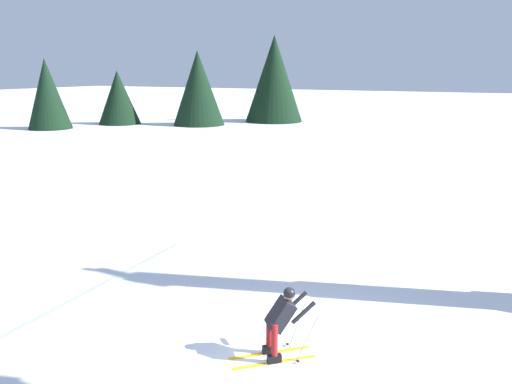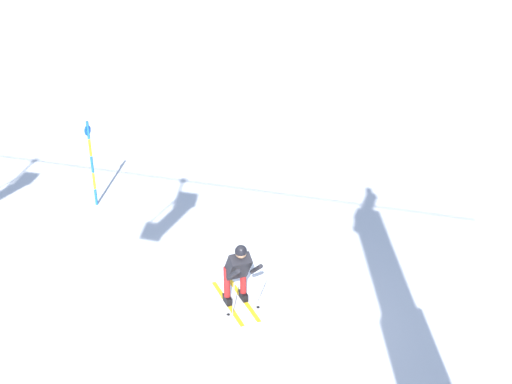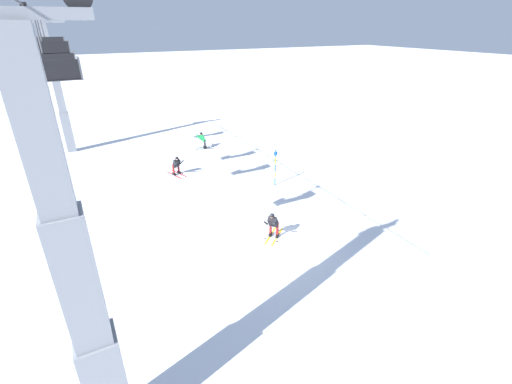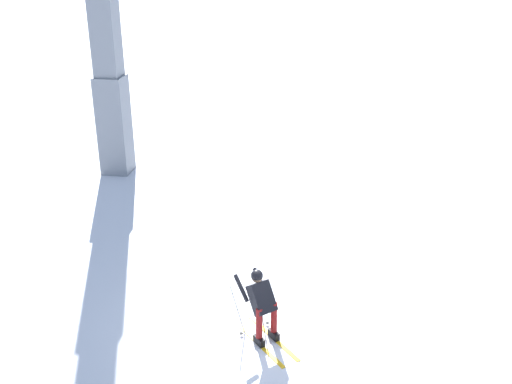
{
  "view_description": "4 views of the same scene",
  "coord_description": "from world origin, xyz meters",
  "px_view_note": "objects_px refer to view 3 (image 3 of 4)",
  "views": [
    {
      "loc": [
        8.13,
        2.89,
        5.63
      ],
      "look_at": [
        0.14,
        -1.07,
        3.4
      ],
      "focal_mm": 34.37,
      "sensor_mm": 36.0,
      "label": 1
    },
    {
      "loc": [
        -3.53,
        8.85,
        6.95
      ],
      "look_at": [
        -0.5,
        -0.14,
        2.8
      ],
      "focal_mm": 41.3,
      "sensor_mm": 36.0,
      "label": 2
    },
    {
      "loc": [
        -12.69,
        7.02,
        9.62
      ],
      "look_at": [
        -0.08,
        0.41,
        2.8
      ],
      "focal_mm": 24.78,
      "sensor_mm": 36.0,
      "label": 3
    },
    {
      "loc": [
        1.4,
        -10.82,
        7.88
      ],
      "look_at": [
        -0.31,
        0.98,
        2.52
      ],
      "focal_mm": 43.62,
      "sensor_mm": 36.0,
      "label": 4
    }
  ],
  "objects_px": {
    "lift_tower_far": "(60,98)",
    "skier_distant_downhill": "(203,139)",
    "chairlift_seat_second": "(44,61)",
    "chairlift_seat_middle": "(44,48)",
    "chairlift_seat_fourth": "(45,42)",
    "trail_marker_pole": "(275,166)",
    "lift_tower_near": "(85,306)",
    "skier_distant_uphill": "(177,165)",
    "skier_carving_main": "(273,223)",
    "chairlift_seat_nearest": "(40,71)"
  },
  "relations": [
    {
      "from": "lift_tower_far",
      "to": "skier_distant_uphill",
      "type": "xyz_separation_m",
      "value": [
        -9.14,
        -6.31,
        -3.58
      ]
    },
    {
      "from": "lift_tower_far",
      "to": "chairlift_seat_nearest",
      "type": "distance_m",
      "value": 20.15
    },
    {
      "from": "chairlift_seat_second",
      "to": "skier_distant_downhill",
      "type": "bearing_deg",
      "value": -45.37
    },
    {
      "from": "lift_tower_far",
      "to": "chairlift_seat_nearest",
      "type": "relative_size",
      "value": 4.73
    },
    {
      "from": "lift_tower_near",
      "to": "chairlift_seat_second",
      "type": "xyz_separation_m",
      "value": [
        10.96,
        -0.0,
        4.05
      ]
    },
    {
      "from": "trail_marker_pole",
      "to": "lift_tower_near",
      "type": "bearing_deg",
      "value": 134.79
    },
    {
      "from": "lift_tower_near",
      "to": "chairlift_seat_fourth",
      "type": "relative_size",
      "value": 4.65
    },
    {
      "from": "lift_tower_far",
      "to": "chairlift_seat_fourth",
      "type": "xyz_separation_m",
      "value": [
        -4.55,
        0.0,
        4.22
      ]
    },
    {
      "from": "chairlift_seat_second",
      "to": "skier_distant_downhill",
      "type": "xyz_separation_m",
      "value": [
        9.82,
        -9.95,
        -7.43
      ]
    },
    {
      "from": "skier_carving_main",
      "to": "chairlift_seat_second",
      "type": "relative_size",
      "value": 0.7
    },
    {
      "from": "chairlift_seat_middle",
      "to": "skier_distant_downhill",
      "type": "xyz_separation_m",
      "value": [
        6.73,
        -9.95,
        -7.76
      ]
    },
    {
      "from": "chairlift_seat_fourth",
      "to": "chairlift_seat_second",
      "type": "bearing_deg",
      "value": -180.0
    },
    {
      "from": "lift_tower_far",
      "to": "chairlift_seat_second",
      "type": "distance_m",
      "value": 14.78
    },
    {
      "from": "lift_tower_far",
      "to": "skier_distant_downhill",
      "type": "bearing_deg",
      "value": -114.07
    },
    {
      "from": "chairlift_seat_fourth",
      "to": "skier_distant_downhill",
      "type": "relative_size",
      "value": 1.32
    },
    {
      "from": "lift_tower_far",
      "to": "trail_marker_pole",
      "type": "height_order",
      "value": "lift_tower_far"
    },
    {
      "from": "skier_carving_main",
      "to": "skier_distant_uphill",
      "type": "relative_size",
      "value": 0.9
    },
    {
      "from": "chairlift_seat_second",
      "to": "chairlift_seat_middle",
      "type": "relative_size",
      "value": 1.04
    },
    {
      "from": "skier_distant_uphill",
      "to": "lift_tower_far",
      "type": "bearing_deg",
      "value": 34.65
    },
    {
      "from": "chairlift_seat_nearest",
      "to": "chairlift_seat_fourth",
      "type": "xyz_separation_m",
      "value": [
        15.19,
        0.0,
        0.17
      ]
    },
    {
      "from": "skier_carving_main",
      "to": "chairlift_seat_nearest",
      "type": "bearing_deg",
      "value": 93.21
    },
    {
      "from": "lift_tower_far",
      "to": "skier_distant_downhill",
      "type": "height_order",
      "value": "lift_tower_far"
    },
    {
      "from": "skier_carving_main",
      "to": "lift_tower_far",
      "type": "relative_size",
      "value": 0.16
    },
    {
      "from": "chairlift_seat_middle",
      "to": "skier_distant_uphill",
      "type": "bearing_deg",
      "value": -72.08
    },
    {
      "from": "skier_carving_main",
      "to": "chairlift_seat_fourth",
      "type": "distance_m",
      "value": 18.52
    },
    {
      "from": "chairlift_seat_second",
      "to": "chairlift_seat_middle",
      "type": "bearing_deg",
      "value": 0.0
    },
    {
      "from": "skier_distant_uphill",
      "to": "chairlift_seat_fourth",
      "type": "bearing_deg",
      "value": 53.99
    },
    {
      "from": "skier_distant_downhill",
      "to": "chairlift_seat_middle",
      "type": "bearing_deg",
      "value": 124.1
    },
    {
      "from": "chairlift_seat_middle",
      "to": "skier_distant_downhill",
      "type": "relative_size",
      "value": 1.37
    },
    {
      "from": "chairlift_seat_fourth",
      "to": "chairlift_seat_middle",
      "type": "bearing_deg",
      "value": -180.0
    },
    {
      "from": "skier_carving_main",
      "to": "lift_tower_near",
      "type": "relative_size",
      "value": 0.16
    },
    {
      "from": "lift_tower_near",
      "to": "chairlift_seat_nearest",
      "type": "height_order",
      "value": "lift_tower_near"
    },
    {
      "from": "trail_marker_pole",
      "to": "skier_distant_downhill",
      "type": "height_order",
      "value": "trail_marker_pole"
    },
    {
      "from": "lift_tower_near",
      "to": "chairlift_seat_fourth",
      "type": "height_order",
      "value": "lift_tower_near"
    },
    {
      "from": "skier_carving_main",
      "to": "skier_distant_downhill",
      "type": "bearing_deg",
      "value": -6.89
    },
    {
      "from": "chairlift_seat_middle",
      "to": "chairlift_seat_fourth",
      "type": "height_order",
      "value": "same"
    },
    {
      "from": "lift_tower_far",
      "to": "trail_marker_pole",
      "type": "bearing_deg",
      "value": -140.17
    },
    {
      "from": "skier_distant_uphill",
      "to": "skier_distant_downhill",
      "type": "distance_m",
      "value": 5.94
    },
    {
      "from": "skier_carving_main",
      "to": "skier_distant_uphill",
      "type": "bearing_deg",
      "value": 10.29
    },
    {
      "from": "chairlift_seat_fourth",
      "to": "lift_tower_far",
      "type": "bearing_deg",
      "value": -0.0
    },
    {
      "from": "skier_distant_uphill",
      "to": "skier_distant_downhill",
      "type": "bearing_deg",
      "value": -37.75
    },
    {
      "from": "chairlift_seat_nearest",
      "to": "trail_marker_pole",
      "type": "bearing_deg",
      "value": -62.69
    },
    {
      "from": "chairlift_seat_fourth",
      "to": "lift_tower_near",
      "type": "bearing_deg",
      "value": -180.0
    },
    {
      "from": "chairlift_seat_middle",
      "to": "chairlift_seat_fourth",
      "type": "relative_size",
      "value": 1.04
    },
    {
      "from": "lift_tower_near",
      "to": "trail_marker_pole",
      "type": "relative_size",
      "value": 4.21
    },
    {
      "from": "chairlift_seat_middle",
      "to": "skier_distant_downhill",
      "type": "height_order",
      "value": "chairlift_seat_middle"
    },
    {
      "from": "lift_tower_near",
      "to": "lift_tower_far",
      "type": "height_order",
      "value": "same"
    },
    {
      "from": "chairlift_seat_second",
      "to": "skier_distant_uphill",
      "type": "xyz_separation_m",
      "value": [
        5.13,
        -6.31,
        -7.45
      ]
    },
    {
      "from": "lift_tower_near",
      "to": "trail_marker_pole",
      "type": "xyz_separation_m",
      "value": [
        11.42,
        -11.51,
        -2.87
      ]
    },
    {
      "from": "lift_tower_far",
      "to": "skier_distant_downhill",
      "type": "relative_size",
      "value": 6.14
    }
  ]
}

